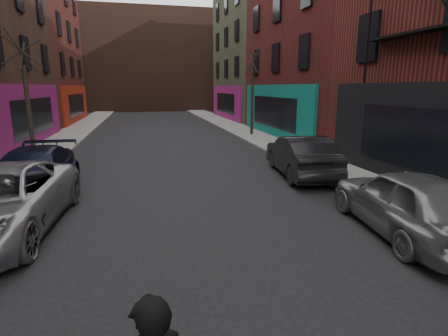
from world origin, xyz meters
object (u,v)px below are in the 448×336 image
tree_left_far (26,86)px  tree_right_far (252,84)px  parked_right_far (408,202)px  parked_left_end (32,174)px  parked_right_end (301,156)px

tree_left_far → tree_right_far: (12.40, 6.00, 0.15)m
tree_right_far → parked_right_far: tree_right_far is taller
parked_right_far → tree_left_far: bearing=-38.4°
parked_left_end → parked_right_end: bearing=4.9°
tree_right_far → tree_left_far: bearing=-154.2°
tree_left_far → parked_right_far: tree_left_far is taller
tree_right_far → parked_right_end: 11.76m
tree_right_far → parked_left_end: size_ratio=1.31×
tree_left_far → tree_right_far: bearing=25.8°
parked_right_end → parked_right_far: bearing=97.3°
parked_right_far → parked_right_end: parked_right_far is taller
tree_left_far → parked_left_end: 6.80m
parked_right_far → tree_right_far: bearing=-88.2°
parked_right_end → tree_right_far: bearing=-90.7°
tree_left_far → parked_right_end: 12.32m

